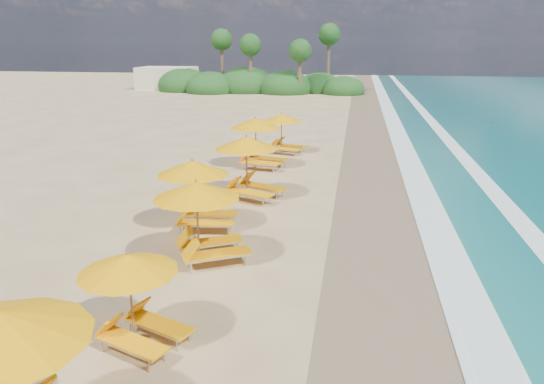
% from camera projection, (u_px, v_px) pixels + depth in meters
% --- Properties ---
extents(ground, '(160.00, 160.00, 0.00)m').
position_uv_depth(ground, '(272.00, 225.00, 17.20)').
color(ground, tan).
rests_on(ground, ground).
extents(wet_sand, '(4.00, 160.00, 0.01)m').
position_uv_depth(wet_sand, '(391.00, 232.00, 16.57)').
color(wet_sand, '#7C654A').
rests_on(wet_sand, ground).
extents(surf_foam, '(4.00, 160.00, 0.01)m').
position_uv_depth(surf_foam, '(477.00, 237.00, 16.13)').
color(surf_foam, white).
rests_on(surf_foam, ground).
extents(station_0, '(3.40, 3.37, 2.61)m').
position_uv_depth(station_0, '(14.00, 381.00, 7.09)').
color(station_0, olive).
rests_on(station_0, ground).
extents(station_1, '(2.65, 2.61, 2.05)m').
position_uv_depth(station_1, '(136.00, 294.00, 10.15)').
color(station_1, olive).
rests_on(station_1, ground).
extents(station_2, '(3.28, 3.28, 2.45)m').
position_uv_depth(station_2, '(204.00, 216.00, 14.04)').
color(station_2, olive).
rests_on(station_2, ground).
extents(station_3, '(2.85, 2.71, 2.41)m').
position_uv_depth(station_3, '(199.00, 190.00, 16.56)').
color(station_3, olive).
rests_on(station_3, ground).
extents(station_4, '(3.32, 3.28, 2.56)m').
position_uv_depth(station_4, '(251.00, 163.00, 19.80)').
color(station_4, olive).
rests_on(station_4, ground).
extents(station_5, '(3.14, 3.03, 2.54)m').
position_uv_depth(station_5, '(259.00, 140.00, 24.61)').
color(station_5, olive).
rests_on(station_5, ground).
extents(station_6, '(2.85, 2.78, 2.27)m').
position_uv_depth(station_6, '(284.00, 131.00, 27.96)').
color(station_6, olive).
rests_on(station_6, ground).
extents(treeline, '(25.80, 8.80, 9.74)m').
position_uv_depth(treeline, '(254.00, 84.00, 61.47)').
color(treeline, '#163D14').
rests_on(treeline, ground).
extents(beach_building, '(7.00, 5.00, 2.80)m').
position_uv_depth(beach_building, '(167.00, 78.00, 65.62)').
color(beach_building, beige).
rests_on(beach_building, ground).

